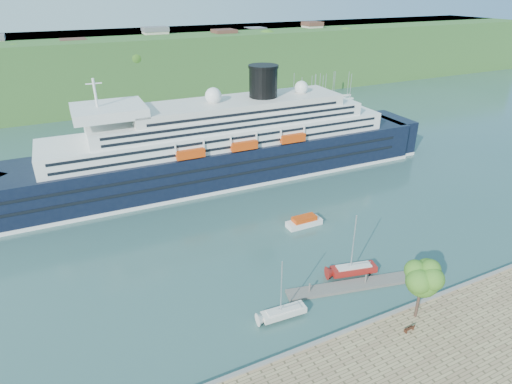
{
  "coord_description": "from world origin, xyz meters",
  "views": [
    {
      "loc": [
        -31.17,
        -32.28,
        41.0
      ],
      "look_at": [
        -0.86,
        30.0,
        7.29
      ],
      "focal_mm": 30.0,
      "sensor_mm": 36.0,
      "label": 1
    }
  ],
  "objects": [
    {
      "name": "cruise_ship",
      "position": [
        0.53,
        53.78,
        12.61
      ],
      "size": [
        112.74,
        19.29,
        25.23
      ],
      "primitive_type": null,
      "rotation": [
        0.0,
        0.0,
        -0.03
      ],
      "color": "black",
      "rests_on": "ground"
    },
    {
      "name": "ground",
      "position": [
        0.0,
        0.0,
        0.0
      ],
      "size": [
        400.0,
        400.0,
        0.0
      ],
      "primitive_type": "plane",
      "color": "#2C4F4C",
      "rests_on": "ground"
    },
    {
      "name": "sailboat_red",
      "position": [
        6.38,
        10.13,
        5.12
      ],
      "size": [
        8.22,
        3.91,
        10.24
      ],
      "primitive_type": null,
      "rotation": [
        0.0,
        0.0,
        -0.22
      ],
      "color": "maroon",
      "rests_on": "ground"
    },
    {
      "name": "promenade_tree",
      "position": [
        7.38,
        -1.86,
        5.74
      ],
      "size": [
        5.72,
        5.72,
        9.47
      ],
      "primitive_type": null,
      "color": "#3B6C1C",
      "rests_on": "promenade"
    },
    {
      "name": "quay_coping",
      "position": [
        0.0,
        -0.2,
        1.15
      ],
      "size": [
        220.0,
        0.5,
        0.3
      ],
      "primitive_type": "cube",
      "color": "slate",
      "rests_on": "promenade"
    },
    {
      "name": "tender_launch",
      "position": [
        7.51,
        26.5,
        0.96
      ],
      "size": [
        6.96,
        2.4,
        1.92
      ],
      "primitive_type": null,
      "rotation": [
        0.0,
        0.0,
        -0.0
      ],
      "color": "#C73C0B",
      "rests_on": "ground"
    },
    {
      "name": "park_bench",
      "position": [
        4.57,
        -3.59,
        1.48
      ],
      "size": [
        1.54,
        0.73,
        0.96
      ],
      "primitive_type": null,
      "rotation": [
        0.0,
        0.0,
        0.08
      ],
      "color": "#411F12",
      "rests_on": "promenade"
    },
    {
      "name": "far_hillside",
      "position": [
        0.0,
        145.0,
        12.0
      ],
      "size": [
        400.0,
        50.0,
        24.0
      ],
      "primitive_type": "cube",
      "color": "#2C5823",
      "rests_on": "ground"
    },
    {
      "name": "sailboat_white_near",
      "position": [
        -8.08,
        6.55,
        4.47
      ],
      "size": [
        7.01,
        2.3,
        8.94
      ],
      "primitive_type": null,
      "rotation": [
        0.0,
        0.0,
        -0.05
      ],
      "color": "silver",
      "rests_on": "ground"
    },
    {
      "name": "floating_pontoon",
      "position": [
        4.32,
        7.81,
        0.22
      ],
      "size": [
        20.19,
        6.75,
        0.45
      ],
      "primitive_type": null,
      "rotation": [
        0.0,
        0.0,
        -0.22
      ],
      "color": "slate",
      "rests_on": "ground"
    }
  ]
}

